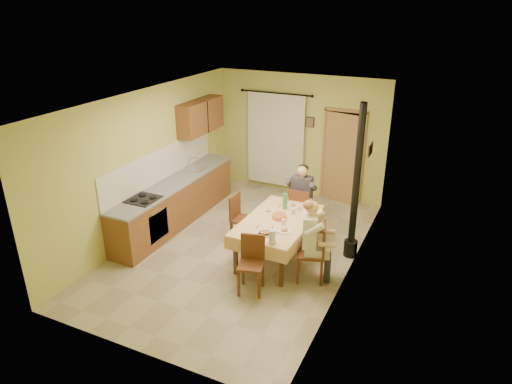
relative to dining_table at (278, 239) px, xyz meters
The scene contains 17 objects.
floor 0.82m from the dining_table, behind, with size 4.00×6.00×0.01m, color tan.
room_shell 1.61m from the dining_table, behind, with size 4.04×6.04×2.82m.
kitchen_run 2.47m from the dining_table, behind, with size 0.64×3.64×1.56m.
upper_cabinets 3.45m from the dining_table, 145.97° to the left, with size 0.35×1.40×0.70m, color brown.
curtain 3.31m from the dining_table, 113.65° to the left, with size 1.70×0.07×2.22m.
doorway 3.04m from the dining_table, 83.90° to the left, with size 0.96×0.25×2.15m.
dining_table is the anchor object (origin of this frame).
tableware 0.45m from the dining_table, 69.02° to the right, with size 0.78×1.61×0.33m.
chair_far 1.06m from the dining_table, 87.92° to the left, with size 0.43×0.43×0.97m.
chair_near 1.12m from the dining_table, 89.35° to the right, with size 0.47×0.47×0.94m.
chair_right 0.86m from the dining_table, 26.78° to the right, with size 0.54×0.54×1.00m.
chair_left 0.86m from the dining_table, 162.96° to the left, with size 0.40×0.40×0.95m.
man_far 1.19m from the dining_table, 87.99° to the left, with size 0.60×0.47×1.39m.
man_right 0.98m from the dining_table, 27.47° to the right, with size 0.56×0.64×1.39m.
stove_flue 1.47m from the dining_table, 27.95° to the left, with size 0.24×0.24×2.80m.
picture_back 3.32m from the dining_table, 99.10° to the left, with size 0.19×0.03×0.23m, color black.
picture_right 2.28m from the dining_table, 44.54° to the left, with size 0.03×0.31×0.21m, color brown.
Camera 1 is at (3.39, -6.63, 4.31)m, focal length 32.00 mm.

